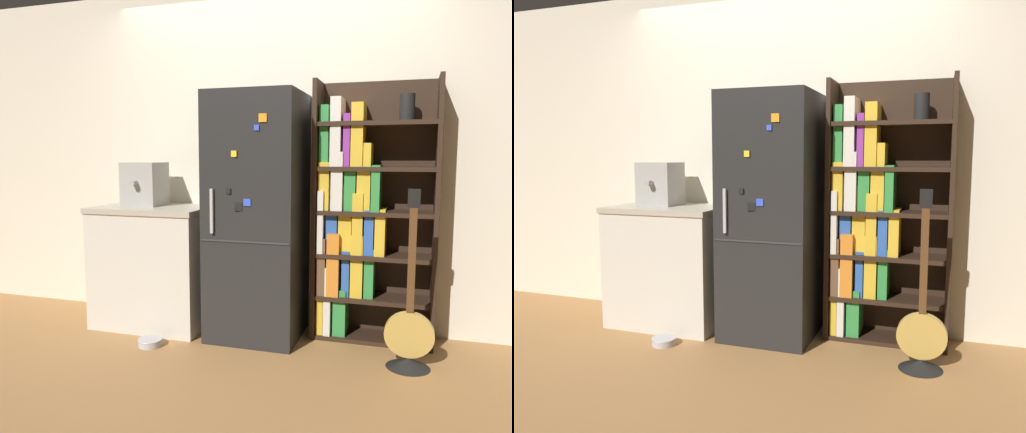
% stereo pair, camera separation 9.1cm
% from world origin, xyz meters
% --- Properties ---
extents(ground_plane, '(16.00, 16.00, 0.00)m').
position_xyz_m(ground_plane, '(0.00, 0.00, 0.00)').
color(ground_plane, '#A87542').
extents(wall_back, '(8.00, 0.05, 2.60)m').
position_xyz_m(wall_back, '(0.00, 0.47, 1.30)').
color(wall_back, beige).
rests_on(wall_back, ground_plane).
extents(refrigerator, '(0.63, 0.65, 1.75)m').
position_xyz_m(refrigerator, '(-0.00, 0.14, 0.87)').
color(refrigerator, black).
rests_on(refrigerator, ground_plane).
extents(bookshelf, '(0.84, 0.32, 1.83)m').
position_xyz_m(bookshelf, '(0.70, 0.31, 0.87)').
color(bookshelf, black).
rests_on(bookshelf, ground_plane).
extents(kitchen_counter, '(0.88, 0.63, 0.92)m').
position_xyz_m(kitchen_counter, '(-0.83, 0.14, 0.46)').
color(kitchen_counter, beige).
rests_on(kitchen_counter, ground_plane).
extents(espresso_machine, '(0.28, 0.33, 0.33)m').
position_xyz_m(espresso_machine, '(-0.93, 0.18, 1.09)').
color(espresso_machine, '#A5A39E').
rests_on(espresso_machine, kitchen_counter).
extents(guitar, '(0.30, 0.27, 1.12)m').
position_xyz_m(guitar, '(1.07, -0.15, 0.17)').
color(guitar, black).
rests_on(guitar, ground_plane).
extents(pet_bowl, '(0.17, 0.17, 0.05)m').
position_xyz_m(pet_bowl, '(-0.64, -0.31, 0.03)').
color(pet_bowl, '#B7B7BC').
rests_on(pet_bowl, ground_plane).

